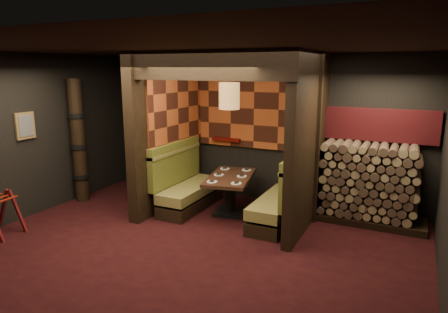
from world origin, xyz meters
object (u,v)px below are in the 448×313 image
pendant_lamp (229,96)px  totem_column (78,142)px  dining_table (230,188)px  firewood_stack (374,184)px  booth_bench_right (283,201)px  booth_bench_left (186,187)px

pendant_lamp → totem_column: 3.17m
dining_table → pendant_lamp: 1.65m
totem_column → firewood_stack: totem_column is taller
booth_bench_right → pendant_lamp: bearing=179.6°
booth_bench_right → firewood_stack: firewood_stack is taller
booth_bench_right → pendant_lamp: (-1.00, 0.01, 1.73)m
firewood_stack → booth_bench_right: bearing=-152.7°
booth_bench_right → firewood_stack: 1.55m
dining_table → firewood_stack: bearing=15.2°
booth_bench_left → booth_bench_right: (1.89, 0.00, 0.00)m
booth_bench_right → firewood_stack: size_ratio=0.92×
totem_column → firewood_stack: size_ratio=1.39×
booth_bench_right → totem_column: bearing=-172.1°
totem_column → firewood_stack: 5.50m
booth_bench_right → booth_bench_left: bearing=180.0°
booth_bench_left → totem_column: (-2.09, -0.55, 0.79)m
pendant_lamp → totem_column: size_ratio=0.40×
booth_bench_left → totem_column: bearing=-165.2°
pendant_lamp → firewood_stack: 2.85m
booth_bench_right → pendant_lamp: 2.00m
totem_column → firewood_stack: (5.33, 1.25, -0.51)m
pendant_lamp → dining_table: bearing=90.0°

